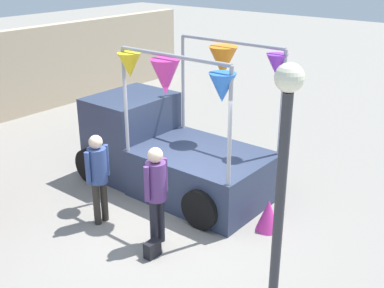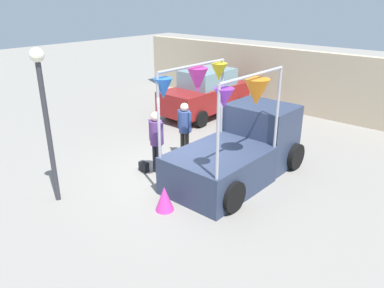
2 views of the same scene
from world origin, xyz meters
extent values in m
plane|color=gray|center=(0.00, 0.00, 0.00)|extent=(60.00, 60.00, 0.00)
cube|color=#2D3851|center=(1.25, 0.18, 0.50)|extent=(1.90, 2.60, 1.00)
cube|color=#2D3851|center=(1.25, 2.18, 0.90)|extent=(1.80, 1.40, 1.80)
cube|color=#8CB2C6|center=(1.25, 2.18, 1.35)|extent=(1.76, 1.37, 0.60)
cylinder|color=black|center=(0.30, 2.53, 0.38)|extent=(0.22, 0.76, 0.76)
cylinder|color=black|center=(2.20, 2.53, 0.38)|extent=(0.22, 0.76, 0.76)
cylinder|color=black|center=(0.30, -0.52, 0.38)|extent=(0.22, 0.76, 0.76)
cylinder|color=black|center=(2.20, -0.52, 0.38)|extent=(0.22, 0.76, 0.76)
cylinder|color=#A5A5AD|center=(0.38, 1.40, 2.03)|extent=(0.07, 0.07, 2.06)
cylinder|color=#A5A5AD|center=(2.12, 1.40, 2.03)|extent=(0.07, 0.07, 2.06)
cylinder|color=#A5A5AD|center=(0.38, -1.04, 2.03)|extent=(0.07, 0.07, 2.06)
cylinder|color=#A5A5AD|center=(2.12, -1.04, 2.03)|extent=(0.07, 0.07, 2.06)
cylinder|color=#A5A5AD|center=(0.38, 0.18, 3.06)|extent=(0.07, 2.44, 0.07)
cylinder|color=#A5A5AD|center=(2.12, 0.18, 3.06)|extent=(0.07, 2.44, 0.07)
cone|color=blue|center=(0.38, -0.87, 2.68)|extent=(0.54, 0.54, 0.48)
cone|color=purple|center=(2.12, -0.87, 2.75)|extent=(0.58, 0.58, 0.40)
cone|color=#D83399|center=(0.38, 0.35, 2.66)|extent=(0.59, 0.59, 0.64)
cone|color=orange|center=(2.12, 0.35, 2.65)|extent=(0.72, 0.72, 0.61)
cone|color=yellow|center=(0.38, 1.23, 2.76)|extent=(0.50, 0.50, 0.45)
cube|color=maroon|center=(-3.01, 4.80, 0.77)|extent=(1.70, 4.00, 0.90)
cube|color=#72939E|center=(-3.01, 4.95, 1.55)|extent=(1.50, 2.10, 0.66)
cylinder|color=black|center=(-3.86, 6.05, 0.32)|extent=(0.18, 0.64, 0.64)
cylinder|color=black|center=(-2.16, 6.05, 0.32)|extent=(0.18, 0.64, 0.64)
cylinder|color=black|center=(-3.86, 3.55, 0.32)|extent=(0.18, 0.64, 0.64)
cylinder|color=black|center=(-2.16, 3.55, 0.32)|extent=(0.18, 0.64, 0.64)
cylinder|color=black|center=(-0.66, -0.25, 0.43)|extent=(0.13, 0.13, 0.85)
cylinder|color=black|center=(-0.48, -0.25, 0.43)|extent=(0.13, 0.13, 0.85)
cylinder|color=#593372|center=(-0.57, -0.25, 1.19)|extent=(0.34, 0.34, 0.68)
sphere|color=beige|center=(-0.57, -0.25, 1.66)|extent=(0.26, 0.26, 0.26)
cylinder|color=#593372|center=(-0.79, -0.25, 1.22)|extent=(0.09, 0.09, 0.61)
cylinder|color=#593372|center=(-0.35, -0.25, 1.22)|extent=(0.09, 0.09, 0.61)
cylinder|color=#2D2823|center=(-0.80, 1.04, 0.41)|extent=(0.13, 0.13, 0.83)
cylinder|color=#2D2823|center=(-0.62, 1.04, 0.41)|extent=(0.13, 0.13, 0.83)
cylinder|color=#33477F|center=(-0.71, 1.04, 1.15)|extent=(0.34, 0.34, 0.66)
sphere|color=beige|center=(-0.71, 1.04, 1.61)|extent=(0.25, 0.25, 0.25)
cylinder|color=#33477F|center=(-0.93, 1.04, 1.19)|extent=(0.09, 0.09, 0.59)
cylinder|color=#33477F|center=(-0.49, 1.04, 1.19)|extent=(0.09, 0.09, 0.59)
cube|color=black|center=(-0.92, -0.45, 0.14)|extent=(0.28, 0.16, 0.28)
cylinder|color=#333338|center=(-1.32, -2.91, 1.67)|extent=(0.12, 0.12, 3.33)
sphere|color=#F2EDCC|center=(-1.32, -2.91, 3.49)|extent=(0.32, 0.32, 0.32)
cube|color=tan|center=(0.00, 7.78, 1.30)|extent=(18.00, 0.36, 2.60)
cone|color=#D83399|center=(0.99, -1.52, 0.30)|extent=(0.62, 0.62, 0.60)
camera|label=1|loc=(-5.76, -5.18, 4.70)|focal=45.00mm
camera|label=2|loc=(6.46, -6.77, 4.67)|focal=35.00mm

